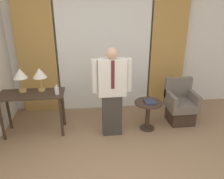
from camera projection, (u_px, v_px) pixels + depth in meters
The scene contains 12 objects.
wall_back at pixel (104, 49), 4.80m from camera, with size 10.00×0.06×2.70m.
curtain_sheer_center at pixel (104, 53), 4.70m from camera, with size 1.97×0.06×2.58m.
curtain_drape_left at pixel (37, 54), 4.54m from camera, with size 0.78×0.06×2.58m.
curtain_drape_right at pixel (168, 51), 4.86m from camera, with size 0.78×0.06×2.58m.
desk at pixel (32, 100), 3.92m from camera, with size 1.14×0.51×0.79m.
table_lamp_left at pixel (20, 75), 3.83m from camera, with size 0.25×0.25×0.43m.
table_lamp_right at pixel (40, 74), 3.87m from camera, with size 0.25×0.25×0.43m.
bottle_near_edge at pixel (57, 90), 3.81m from camera, with size 0.08×0.08×0.17m.
person at pixel (112, 90), 3.80m from camera, with size 0.69×0.23×1.61m.
armchair at pixel (180, 106), 4.42m from camera, with size 0.55×0.56×0.88m.
side_table at pixel (148, 111), 4.13m from camera, with size 0.52×0.52×0.56m.
book at pixel (150, 102), 4.05m from camera, with size 0.19×0.23×0.03m.
Camera 1 is at (-0.40, -1.98, 2.27)m, focal length 35.00 mm.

